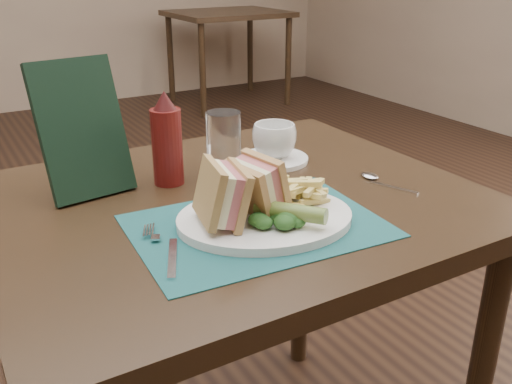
{
  "coord_description": "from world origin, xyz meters",
  "views": [
    {
      "loc": [
        -0.47,
        -1.38,
        1.17
      ],
      "look_at": [
        -0.01,
        -0.6,
        0.8
      ],
      "focal_mm": 40.0,
      "sensor_mm": 36.0,
      "label": 1
    }
  ],
  "objects_px": {
    "table_bg_right": "(228,58)",
    "table_main": "(236,357)",
    "saucer": "(274,159)",
    "drinking_glass": "(224,143)",
    "plate": "(265,218)",
    "ketchup_bottle": "(167,138)",
    "sandwich_half_a": "(209,195)",
    "check_presenter": "(82,129)",
    "sandwich_half_b": "(247,188)",
    "coffee_cup": "(274,141)",
    "placemat": "(257,226)"
  },
  "relations": [
    {
      "from": "table_bg_right",
      "to": "table_main",
      "type": "bearing_deg",
      "value": -117.65
    },
    {
      "from": "saucer",
      "to": "drinking_glass",
      "type": "xyz_separation_m",
      "value": [
        -0.13,
        -0.01,
        0.06
      ]
    },
    {
      "from": "plate",
      "to": "table_main",
      "type": "bearing_deg",
      "value": 99.73
    },
    {
      "from": "ketchup_bottle",
      "to": "plate",
      "type": "bearing_deg",
      "value": -75.24
    },
    {
      "from": "sandwich_half_a",
      "to": "saucer",
      "type": "height_order",
      "value": "sandwich_half_a"
    },
    {
      "from": "table_main",
      "to": "ketchup_bottle",
      "type": "distance_m",
      "value": 0.49
    },
    {
      "from": "saucer",
      "to": "check_presenter",
      "type": "height_order",
      "value": "check_presenter"
    },
    {
      "from": "table_main",
      "to": "drinking_glass",
      "type": "bearing_deg",
      "value": 70.46
    },
    {
      "from": "saucer",
      "to": "ketchup_bottle",
      "type": "bearing_deg",
      "value": -179.36
    },
    {
      "from": "table_main",
      "to": "table_bg_right",
      "type": "distance_m",
      "value": 3.83
    },
    {
      "from": "table_main",
      "to": "sandwich_half_b",
      "type": "xyz_separation_m",
      "value": [
        -0.04,
        -0.12,
        0.44
      ]
    },
    {
      "from": "table_main",
      "to": "table_bg_right",
      "type": "bearing_deg",
      "value": 62.35
    },
    {
      "from": "plate",
      "to": "table_bg_right",
      "type": "bearing_deg",
      "value": 77.4
    },
    {
      "from": "saucer",
      "to": "drinking_glass",
      "type": "height_order",
      "value": "drinking_glass"
    },
    {
      "from": "plate",
      "to": "check_presenter",
      "type": "distance_m",
      "value": 0.38
    },
    {
      "from": "sandwich_half_a",
      "to": "check_presenter",
      "type": "xyz_separation_m",
      "value": [
        -0.12,
        0.28,
        0.06
      ]
    },
    {
      "from": "coffee_cup",
      "to": "drinking_glass",
      "type": "distance_m",
      "value": 0.13
    },
    {
      "from": "coffee_cup",
      "to": "ketchup_bottle",
      "type": "relative_size",
      "value": 0.51
    },
    {
      "from": "table_main",
      "to": "coffee_cup",
      "type": "xyz_separation_m",
      "value": [
        0.17,
        0.13,
        0.42
      ]
    },
    {
      "from": "table_bg_right",
      "to": "sandwich_half_b",
      "type": "relative_size",
      "value": 9.22
    },
    {
      "from": "table_bg_right",
      "to": "saucer",
      "type": "xyz_separation_m",
      "value": [
        -1.61,
        -3.27,
        0.38
      ]
    },
    {
      "from": "table_main",
      "to": "sandwich_half_a",
      "type": "distance_m",
      "value": 0.47
    },
    {
      "from": "ketchup_bottle",
      "to": "sandwich_half_b",
      "type": "bearing_deg",
      "value": -80.54
    },
    {
      "from": "table_main",
      "to": "sandwich_half_b",
      "type": "height_order",
      "value": "sandwich_half_b"
    },
    {
      "from": "sandwich_half_b",
      "to": "coffee_cup",
      "type": "xyz_separation_m",
      "value": [
        0.21,
        0.25,
        -0.02
      ]
    },
    {
      "from": "drinking_glass",
      "to": "check_presenter",
      "type": "relative_size",
      "value": 0.51
    },
    {
      "from": "sandwich_half_b",
      "to": "table_main",
      "type": "bearing_deg",
      "value": 63.2
    },
    {
      "from": "table_bg_right",
      "to": "placemat",
      "type": "distance_m",
      "value": 3.98
    },
    {
      "from": "saucer",
      "to": "drinking_glass",
      "type": "relative_size",
      "value": 1.15
    },
    {
      "from": "table_bg_right",
      "to": "ketchup_bottle",
      "type": "bearing_deg",
      "value": -119.59
    },
    {
      "from": "sandwich_half_a",
      "to": "coffee_cup",
      "type": "height_order",
      "value": "sandwich_half_a"
    },
    {
      "from": "plate",
      "to": "saucer",
      "type": "bearing_deg",
      "value": 69.41
    },
    {
      "from": "sandwich_half_b",
      "to": "saucer",
      "type": "xyz_separation_m",
      "value": [
        0.21,
        0.25,
        -0.06
      ]
    },
    {
      "from": "sandwich_half_b",
      "to": "ketchup_bottle",
      "type": "bearing_deg",
      "value": 90.04
    },
    {
      "from": "table_bg_right",
      "to": "check_presenter",
      "type": "height_order",
      "value": "check_presenter"
    },
    {
      "from": "table_main",
      "to": "sandwich_half_a",
      "type": "relative_size",
      "value": 8.63
    },
    {
      "from": "sandwich_half_a",
      "to": "ketchup_bottle",
      "type": "distance_m",
      "value": 0.25
    },
    {
      "from": "table_main",
      "to": "placemat",
      "type": "height_order",
      "value": "placemat"
    },
    {
      "from": "saucer",
      "to": "sandwich_half_a",
      "type": "bearing_deg",
      "value": -138.09
    },
    {
      "from": "ketchup_bottle",
      "to": "check_presenter",
      "type": "bearing_deg",
      "value": 167.36
    },
    {
      "from": "table_main",
      "to": "saucer",
      "type": "xyz_separation_m",
      "value": [
        0.17,
        0.13,
        0.38
      ]
    },
    {
      "from": "table_main",
      "to": "saucer",
      "type": "height_order",
      "value": "saucer"
    },
    {
      "from": "check_presenter",
      "to": "sandwich_half_b",
      "type": "bearing_deg",
      "value": -63.33
    },
    {
      "from": "table_bg_right",
      "to": "placemat",
      "type": "height_order",
      "value": "placemat"
    },
    {
      "from": "table_main",
      "to": "plate",
      "type": "height_order",
      "value": "plate"
    },
    {
      "from": "table_main",
      "to": "coffee_cup",
      "type": "height_order",
      "value": "coffee_cup"
    },
    {
      "from": "table_main",
      "to": "sandwich_half_a",
      "type": "bearing_deg",
      "value": -131.4
    },
    {
      "from": "sandwich_half_a",
      "to": "coffee_cup",
      "type": "relative_size",
      "value": 1.09
    },
    {
      "from": "plate",
      "to": "ketchup_bottle",
      "type": "xyz_separation_m",
      "value": [
        -0.07,
        0.26,
        0.08
      ]
    },
    {
      "from": "sandwich_half_a",
      "to": "coffee_cup",
      "type": "bearing_deg",
      "value": 52.82
    }
  ]
}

